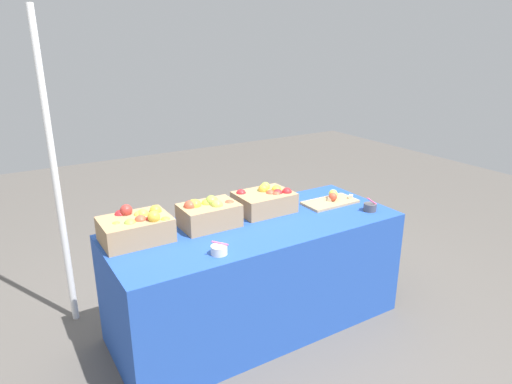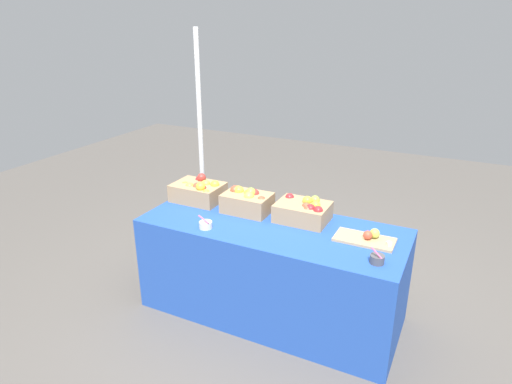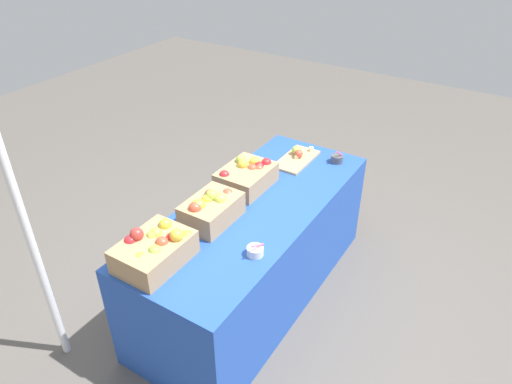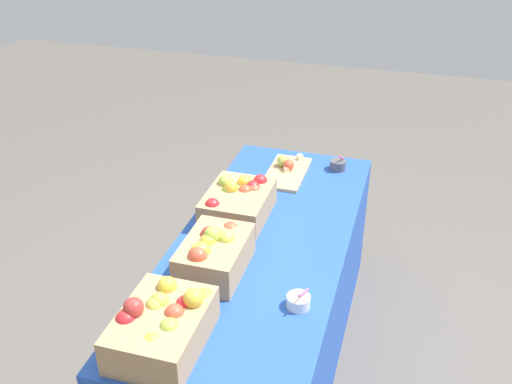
# 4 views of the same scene
# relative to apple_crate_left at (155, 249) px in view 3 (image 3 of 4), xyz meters

# --- Properties ---
(ground_plane) EXTENTS (10.00, 10.00, 0.00)m
(ground_plane) POSITION_rel_apple_crate_left_xyz_m (0.72, -0.16, -0.82)
(ground_plane) COLOR #56514C
(table) EXTENTS (1.90, 0.76, 0.74)m
(table) POSITION_rel_apple_crate_left_xyz_m (0.72, -0.16, -0.45)
(table) COLOR #234CAD
(table) RESTS_ON ground_plane
(apple_crate_left) EXTENTS (0.39, 0.29, 0.20)m
(apple_crate_left) POSITION_rel_apple_crate_left_xyz_m (0.00, 0.00, 0.00)
(apple_crate_left) COLOR tan
(apple_crate_left) RESTS_ON table
(apple_crate_middle) EXTENTS (0.36, 0.25, 0.20)m
(apple_crate_middle) POSITION_rel_apple_crate_left_xyz_m (0.45, -0.03, 0.00)
(apple_crate_middle) COLOR tan
(apple_crate_middle) RESTS_ON table
(apple_crate_right) EXTENTS (0.37, 0.29, 0.18)m
(apple_crate_right) POSITION_rel_apple_crate_left_xyz_m (0.90, 0.01, -0.01)
(apple_crate_right) COLOR tan
(apple_crate_right) RESTS_ON table
(cutting_board_front) EXTENTS (0.39, 0.20, 0.09)m
(cutting_board_front) POSITION_rel_apple_crate_left_xyz_m (1.39, -0.11, -0.06)
(cutting_board_front) COLOR tan
(cutting_board_front) RESTS_ON table
(sample_bowl_near) EXTENTS (0.10, 0.09, 0.10)m
(sample_bowl_near) POSITION_rel_apple_crate_left_xyz_m (0.33, -0.41, -0.06)
(sample_bowl_near) COLOR silver
(sample_bowl_near) RESTS_ON table
(sample_bowl_mid) EXTENTS (0.09, 0.09, 0.11)m
(sample_bowl_mid) POSITION_rel_apple_crate_left_xyz_m (1.51, -0.37, -0.06)
(sample_bowl_mid) COLOR #4C4C51
(sample_bowl_mid) RESTS_ON table
(tent_pole) EXTENTS (0.04, 0.04, 2.06)m
(tent_pole) POSITION_rel_apple_crate_left_xyz_m (-0.33, 0.56, 0.21)
(tent_pole) COLOR white
(tent_pole) RESTS_ON ground_plane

